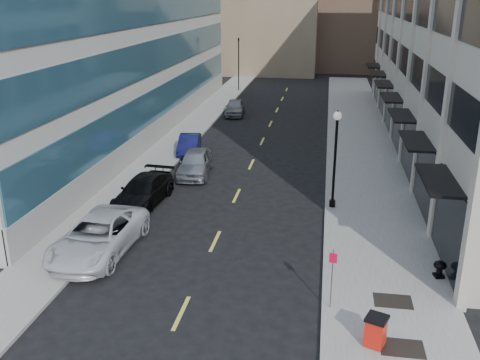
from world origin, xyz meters
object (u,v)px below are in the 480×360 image
(lamppost, at_px, (335,151))
(sign_post, at_px, (332,270))
(car_grey_sedan, at_px, (235,107))
(urn_planter, at_px, (440,267))
(car_silver_sedan, at_px, (195,163))
(trash_bin, at_px, (376,330))
(traffic_signal, at_px, (239,41))
(car_white_van, at_px, (99,236))
(car_black_pickup, at_px, (143,191))
(car_blue_sedan, at_px, (189,144))

(lamppost, xyz_separation_m, sign_post, (-0.07, -9.86, -1.57))
(car_grey_sedan, bearing_deg, sign_post, -80.58)
(sign_post, xyz_separation_m, urn_planter, (4.30, 2.95, -1.09))
(car_silver_sedan, relative_size, trash_bin, 4.41)
(traffic_signal, relative_size, car_silver_sedan, 1.48)
(lamppost, xyz_separation_m, urn_planter, (4.23, -6.91, -2.67))
(car_white_van, distance_m, urn_planter, 14.40)
(trash_bin, relative_size, sign_post, 0.45)
(car_black_pickup, relative_size, urn_planter, 7.38)
(car_black_pickup, bearing_deg, urn_planter, -17.78)
(car_silver_sedan, relative_size, car_blue_sedan, 1.18)
(car_white_van, relative_size, urn_planter, 8.60)
(urn_planter, bearing_deg, car_blue_sedan, 131.96)
(car_white_van, height_order, lamppost, lamppost)
(traffic_signal, relative_size, sign_post, 2.97)
(trash_bin, relative_size, lamppost, 0.20)
(car_white_van, bearing_deg, traffic_signal, 93.41)
(car_silver_sedan, bearing_deg, sign_post, -64.46)
(traffic_signal, xyz_separation_m, car_white_van, (0.70, -42.00, -4.88))
(car_grey_sedan, height_order, trash_bin, car_grey_sedan)
(car_white_van, relative_size, lamppost, 1.14)
(car_white_van, relative_size, trash_bin, 5.63)
(traffic_signal, xyz_separation_m, car_grey_sedan, (1.79, -13.00, -4.98))
(trash_bin, xyz_separation_m, urn_planter, (2.87, 4.94, -0.15))
(car_white_van, bearing_deg, car_black_pickup, 92.46)
(sign_post, bearing_deg, urn_planter, 42.55)
(traffic_signal, distance_m, trash_bin, 48.82)
(traffic_signal, height_order, car_white_van, traffic_signal)
(car_white_van, distance_m, sign_post, 10.57)
(trash_bin, bearing_deg, car_grey_sedan, 128.84)
(traffic_signal, bearing_deg, trash_bin, -75.42)
(car_blue_sedan, bearing_deg, sign_post, -69.85)
(car_silver_sedan, bearing_deg, car_black_pickup, -112.10)
(trash_bin, height_order, sign_post, sign_post)
(lamppost, relative_size, urn_planter, 7.52)
(trash_bin, bearing_deg, car_white_van, 178.33)
(car_grey_sedan, bearing_deg, car_blue_sedan, -101.07)
(car_white_van, bearing_deg, sign_post, -14.13)
(car_silver_sedan, bearing_deg, traffic_signal, 89.00)
(car_white_van, relative_size, car_black_pickup, 1.17)
(car_blue_sedan, distance_m, car_grey_sedan, 13.09)
(car_silver_sedan, height_order, car_grey_sedan, car_silver_sedan)
(car_grey_sedan, relative_size, sign_post, 1.84)
(trash_bin, bearing_deg, car_black_pickup, 158.25)
(urn_planter, bearing_deg, trash_bin, -120.19)
(car_black_pickup, xyz_separation_m, car_blue_sedan, (0.00, 10.01, -0.09))
(car_blue_sedan, distance_m, urn_planter, 21.54)
(car_white_van, xyz_separation_m, car_black_pickup, (0.00, 5.95, -0.09))
(traffic_signal, height_order, car_blue_sedan, traffic_signal)
(car_blue_sedan, bearing_deg, trash_bin, -69.07)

